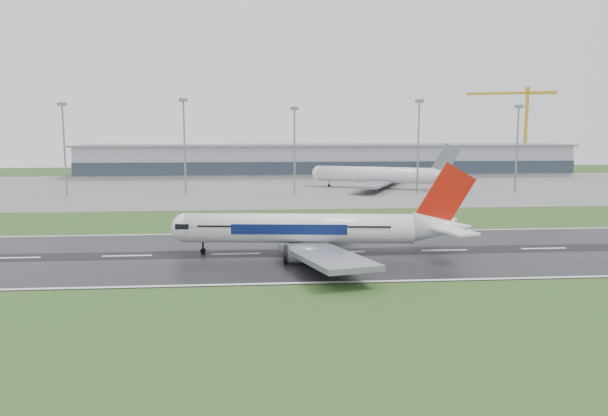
{
  "coord_description": "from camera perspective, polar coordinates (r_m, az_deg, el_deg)",
  "views": [
    {
      "loc": [
        -36.24,
        -107.44,
        23.23
      ],
      "look_at": [
        -26.18,
        12.0,
        7.0
      ],
      "focal_mm": 34.36,
      "sensor_mm": 36.0,
      "label": 1
    }
  ],
  "objects": [
    {
      "name": "tower_crane",
      "position": [
        340.77,
        20.91,
        7.15
      ],
      "size": [
        44.58,
        18.01,
        45.71
      ],
      "primitive_type": null,
      "rotation": [
        0.0,
        0.0,
        -0.34
      ],
      "color": "gold",
      "rests_on": "ground"
    },
    {
      "name": "ground",
      "position": [
        115.74,
        13.57,
        -4.09
      ],
      "size": [
        520.0,
        520.0,
        0.0
      ],
      "primitive_type": "plane",
      "color": "#294A1B",
      "rests_on": "ground"
    },
    {
      "name": "runway",
      "position": [
        115.73,
        13.58,
        -4.06
      ],
      "size": [
        400.0,
        45.0,
        0.1
      ],
      "primitive_type": "cube",
      "color": "black",
      "rests_on": "ground"
    },
    {
      "name": "floodmast_2",
      "position": [
        208.08,
        -0.94,
        5.44
      ],
      "size": [
        0.64,
        0.64,
        29.99
      ],
      "primitive_type": "cylinder",
      "color": "gray",
      "rests_on": "ground"
    },
    {
      "name": "parked_airliner",
      "position": [
        231.16,
        7.47,
        4.07
      ],
      "size": [
        77.18,
        75.17,
        17.43
      ],
      "primitive_type": null,
      "rotation": [
        0.0,
        0.0,
        -0.43
      ],
      "color": "white",
      "rests_on": "apron"
    },
    {
      "name": "apron",
      "position": [
        236.39,
        4.03,
        2.06
      ],
      "size": [
        400.0,
        130.0,
        0.08
      ],
      "primitive_type": "cube",
      "color": "slate",
      "rests_on": "ground"
    },
    {
      "name": "floodmast_4",
      "position": [
        228.78,
        20.13,
        5.3
      ],
      "size": [
        0.64,
        0.64,
        30.96
      ],
      "primitive_type": "cylinder",
      "color": "gray",
      "rests_on": "ground"
    },
    {
      "name": "floodmast_3",
      "position": [
        215.79,
        11.13,
        5.74
      ],
      "size": [
        0.64,
        0.64,
        32.72
      ],
      "primitive_type": "cylinder",
      "color": "gray",
      "rests_on": "ground"
    },
    {
      "name": "main_airliner",
      "position": [
        107.84,
        1.63,
        -0.24
      ],
      "size": [
        61.21,
        58.87,
        16.44
      ],
      "primitive_type": null,
      "rotation": [
        0.0,
        0.0,
        -0.11
      ],
      "color": "white",
      "rests_on": "runway"
    },
    {
      "name": "floodmast_0",
      "position": [
        217.66,
        -22.41,
        5.12
      ],
      "size": [
        0.64,
        0.64,
        31.19
      ],
      "primitive_type": "cylinder",
      "color": "gray",
      "rests_on": "ground"
    },
    {
      "name": "terminal",
      "position": [
        295.09,
        2.25,
        4.65
      ],
      "size": [
        240.0,
        36.0,
        15.0
      ],
      "primitive_type": "cube",
      "color": "#91949C",
      "rests_on": "ground"
    },
    {
      "name": "floodmast_1",
      "position": [
        209.0,
        -11.62,
        5.68
      ],
      "size": [
        0.64,
        0.64,
        32.76
      ],
      "primitive_type": "cylinder",
      "color": "gray",
      "rests_on": "ground"
    }
  ]
}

